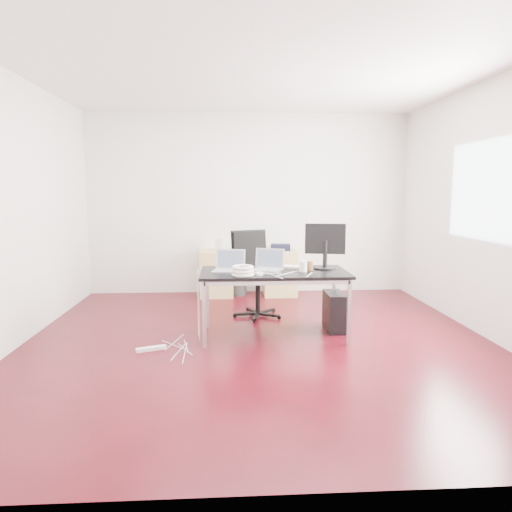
{
  "coord_description": "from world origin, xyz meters",
  "views": [
    {
      "loc": [
        -0.31,
        -4.7,
        1.59
      ],
      "look_at": [
        0.0,
        0.55,
        0.85
      ],
      "focal_mm": 32.0,
      "sensor_mm": 36.0,
      "label": 1
    }
  ],
  "objects": [
    {
      "name": "desk",
      "position": [
        0.18,
        0.2,
        0.68
      ],
      "size": [
        1.6,
        0.8,
        0.73
      ],
      "color": "black",
      "rests_on": "ground"
    },
    {
      "name": "cup_brown",
      "position": [
        0.57,
        0.23,
        0.78
      ],
      "size": [
        0.08,
        0.08,
        0.1
      ],
      "primitive_type": "cylinder",
      "rotation": [
        0.0,
        0.0,
        -0.12
      ],
      "color": "brown",
      "rests_on": "desk"
    },
    {
      "name": "room_shell",
      "position": [
        0.04,
        0.0,
        1.4
      ],
      "size": [
        5.0,
        5.0,
        5.0
      ],
      "color": "#39060D",
      "rests_on": "ground"
    },
    {
      "name": "wastebasket",
      "position": [
        -0.17,
        2.25,
        0.14
      ],
      "size": [
        0.25,
        0.25,
        0.28
      ],
      "primitive_type": "cylinder",
      "rotation": [
        0.0,
        0.0,
        0.04
      ],
      "color": "black",
      "rests_on": "ground"
    },
    {
      "name": "laptop_left",
      "position": [
        -0.31,
        0.23,
        0.79
      ],
      "size": [
        0.38,
        0.32,
        0.23
      ],
      "rotation": [
        0.0,
        0.0,
        -0.22
      ],
      "color": "silver",
      "rests_on": "desk"
    },
    {
      "name": "pc_tower",
      "position": [
        0.9,
        0.38,
        0.22
      ],
      "size": [
        0.21,
        0.45,
        0.44
      ],
      "primitive_type": "cube",
      "rotation": [
        0.0,
        0.0,
        -0.01
      ],
      "color": "black",
      "rests_on": "ground"
    },
    {
      "name": "filing_cabinet_right",
      "position": [
        0.47,
        2.23,
        0.35
      ],
      "size": [
        0.5,
        0.5,
        0.7
      ],
      "primitive_type": "cube",
      "color": "tan",
      "rests_on": "ground"
    },
    {
      "name": "keyboard",
      "position": [
        0.35,
        0.44,
        0.74
      ],
      "size": [
        0.46,
        0.26,
        0.02
      ],
      "primitive_type": "cube",
      "rotation": [
        0.0,
        0.0,
        -0.3
      ],
      "color": "white",
      "rests_on": "desk"
    },
    {
      "name": "speaker",
      "position": [
        -0.47,
        2.18,
        0.79
      ],
      "size": [
        0.1,
        0.09,
        0.18
      ],
      "primitive_type": "cube",
      "rotation": [
        0.0,
        0.0,
        0.11
      ],
      "color": "#9E9E9E",
      "rests_on": "filing_cabinet_left"
    },
    {
      "name": "cable_coil",
      "position": [
        -0.17,
        -0.07,
        0.78
      ],
      "size": [
        0.24,
        0.24,
        0.11
      ],
      "rotation": [
        0.0,
        0.0,
        -0.4
      ],
      "color": "white",
      "rests_on": "desk"
    },
    {
      "name": "power_strip",
      "position": [
        -1.11,
        -0.21,
        0.02
      ],
      "size": [
        0.3,
        0.16,
        0.04
      ],
      "primitive_type": "cube",
      "rotation": [
        0.0,
        0.0,
        0.37
      ],
      "color": "white",
      "rests_on": "ground"
    },
    {
      "name": "power_adapter",
      "position": [
        -0.0,
        -0.01,
        0.74
      ],
      "size": [
        0.09,
        0.09,
        0.03
      ],
      "primitive_type": "cube",
      "rotation": [
        0.0,
        0.0,
        0.44
      ],
      "color": "white",
      "rests_on": "desk"
    },
    {
      "name": "navy_garment",
      "position": [
        0.48,
        2.24,
        0.74
      ],
      "size": [
        0.33,
        0.28,
        0.09
      ],
      "primitive_type": "cube",
      "rotation": [
        0.0,
        0.0,
        -0.13
      ],
      "color": "black",
      "rests_on": "filing_cabinet_right"
    },
    {
      "name": "filing_cabinet_left",
      "position": [
        -0.5,
        2.23,
        0.35
      ],
      "size": [
        0.5,
        0.5,
        0.7
      ],
      "primitive_type": "cube",
      "color": "tan",
      "rests_on": "ground"
    },
    {
      "name": "monitor",
      "position": [
        0.76,
        0.33,
        1.01
      ],
      "size": [
        0.45,
        0.26,
        0.51
      ],
      "rotation": [
        0.0,
        0.0,
        -0.19
      ],
      "color": "black",
      "rests_on": "desk"
    },
    {
      "name": "office_chair",
      "position": [
        0.01,
        1.08,
        0.61
      ],
      "size": [
        0.63,
        0.65,
        1.08
      ],
      "rotation": [
        0.0,
        0.0,
        0.41
      ],
      "color": "black",
      "rests_on": "ground"
    },
    {
      "name": "cup_white",
      "position": [
        0.49,
        0.14,
        0.79
      ],
      "size": [
        0.08,
        0.08,
        0.12
      ],
      "primitive_type": "cylinder",
      "rotation": [
        0.0,
        0.0,
        -0.02
      ],
      "color": "white",
      "rests_on": "desk"
    },
    {
      "name": "laptop_right",
      "position": [
        0.12,
        0.27,
        0.79
      ],
      "size": [
        0.4,
        0.35,
        0.23
      ],
      "rotation": [
        0.0,
        0.0,
        -0.35
      ],
      "color": "silver",
      "rests_on": "desk"
    }
  ]
}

